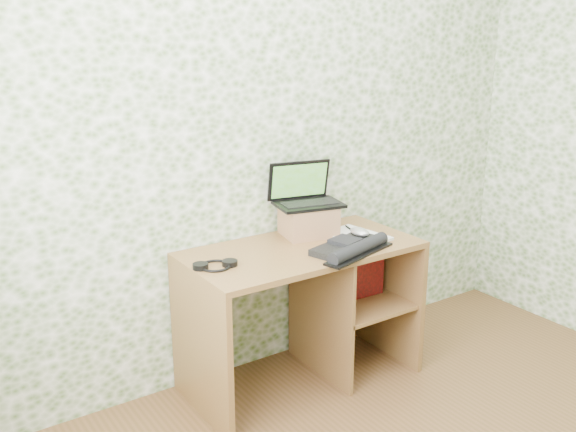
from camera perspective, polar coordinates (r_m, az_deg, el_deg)
wall_back at (r=3.36m, az=-1.77°, el=7.57°), size 3.50×0.00×3.50m
desk at (r=3.40m, az=2.01°, el=-6.70°), size 1.20×0.60×0.75m
riser at (r=3.41m, az=1.84°, el=-0.40°), size 0.31×0.28×0.16m
laptop at (r=3.40m, az=1.50°, el=1.92°), size 0.38×0.31×0.23m
keyboard at (r=3.19m, az=5.64°, el=-2.76°), size 0.47×0.34×0.06m
headphones at (r=2.99m, az=-6.48°, el=-4.37°), size 0.21×0.19×0.03m
notepad at (r=3.40m, az=6.12°, el=-1.79°), size 0.27×0.35×0.01m
mouse at (r=3.34m, az=6.37°, el=-1.62°), size 0.08×0.12×0.04m
pen at (r=3.47m, az=5.65°, el=-1.23°), size 0.05×0.15×0.01m
red_box at (r=3.55m, az=6.70°, el=-4.94°), size 0.23×0.08×0.28m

